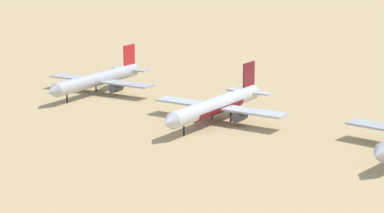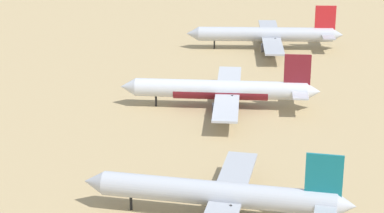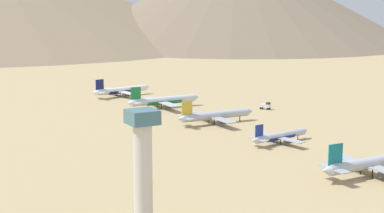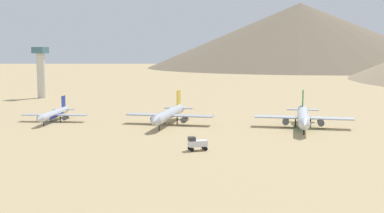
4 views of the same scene
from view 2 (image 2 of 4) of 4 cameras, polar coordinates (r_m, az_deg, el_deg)
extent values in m
cylinder|color=#B2B7C1|center=(211.71, 5.34, 5.24)|extent=(35.87, 10.43, 3.78)
cone|color=#B2B7C1|center=(211.38, 0.03, 5.30)|extent=(3.82, 4.23, 3.70)
cone|color=#B2B7C1|center=(213.79, 10.52, 5.13)|extent=(3.37, 3.86, 3.40)
cube|color=red|center=(212.15, 9.64, 6.30)|extent=(5.44, 1.37, 6.96)
cube|color=#A4A8B2|center=(213.26, 9.73, 5.24)|extent=(5.36, 12.32, 0.36)
cube|color=#A4A8B2|center=(211.98, 5.73, 5.06)|extent=(11.22, 34.14, 0.45)
cylinder|color=#4C4C54|center=(206.58, 5.60, 4.25)|extent=(4.53, 3.03, 2.29)
cylinder|color=#4C4C54|center=(218.03, 5.41, 5.14)|extent=(4.53, 3.03, 2.29)
cylinder|color=black|center=(211.91, 1.63, 4.69)|extent=(0.44, 0.44, 3.80)
cylinder|color=black|center=(210.02, 6.03, 4.44)|extent=(0.44, 0.44, 3.80)
cylinder|color=black|center=(214.97, 5.94, 4.82)|extent=(0.44, 0.44, 3.80)
cylinder|color=silver|center=(168.36, 2.09, 1.27)|extent=(36.96, 9.03, 3.88)
cone|color=silver|center=(170.29, -4.66, 1.44)|extent=(3.77, 4.23, 3.80)
cone|color=silver|center=(168.78, 8.82, 1.08)|extent=(3.32, 3.86, 3.49)
cube|color=maroon|center=(167.08, 7.65, 2.58)|extent=(5.61, 1.15, 7.15)
cube|color=#B6BBC5|center=(168.44, 7.79, 1.23)|extent=(4.96, 12.60, 0.37)
cube|color=#B6BBC5|center=(168.54, 2.60, 1.03)|extent=(9.95, 35.11, 0.46)
cylinder|color=#4C4C54|center=(163.30, 2.23, -0.14)|extent=(4.58, 2.93, 2.35)
cylinder|color=#4C4C54|center=(174.81, 2.40, 1.28)|extent=(4.58, 2.93, 2.35)
cylinder|color=black|center=(170.25, -2.63, 0.64)|extent=(0.45, 0.45, 3.90)
cylinder|color=black|center=(166.58, 2.91, 0.18)|extent=(0.45, 0.45, 3.90)
cylinder|color=black|center=(171.57, 2.97, 0.80)|extent=(0.45, 0.45, 3.90)
cylinder|color=maroon|center=(168.46, 2.08, 1.17)|extent=(20.57, 6.70, 3.89)
cylinder|color=#B2B7C1|center=(123.14, 1.84, -6.32)|extent=(36.96, 4.45, 3.90)
cone|color=#B2B7C1|center=(127.71, -7.11, -5.44)|extent=(3.34, 3.87, 3.82)
cone|color=#B2B7C1|center=(121.76, 11.17, -7.07)|extent=(2.92, 3.55, 3.51)
cube|color=#14727F|center=(119.75, 9.55, -5.01)|extent=(5.64, 0.44, 7.18)
cube|color=#A4A8B2|center=(121.58, 9.73, -6.80)|extent=(3.46, 12.35, 0.37)
cube|color=#A4A8B2|center=(123.23, 2.55, -6.67)|extent=(5.65, 34.93, 0.46)
cylinder|color=#4C4C54|center=(129.40, 2.62, -5.96)|extent=(4.34, 2.42, 2.36)
cylinder|color=black|center=(127.07, -4.45, -6.67)|extent=(0.45, 0.45, 3.92)
cylinder|color=black|center=(126.21, 3.19, -6.83)|extent=(0.45, 0.45, 3.92)
camera|label=1|loc=(168.82, -60.66, 4.65)|focal=68.46mm
camera|label=3|loc=(275.67, 40.51, 15.19)|focal=56.40mm
camera|label=4|loc=(190.76, -84.93, -8.65)|focal=44.11mm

